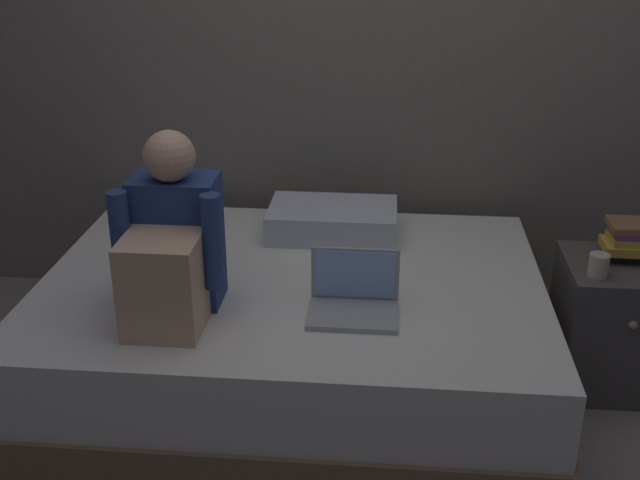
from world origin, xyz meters
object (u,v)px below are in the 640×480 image
(pillow, at_px, (333,220))
(book_stack, at_px, (633,240))
(nightstand, at_px, (614,324))
(laptop, at_px, (354,298))
(bed, at_px, (293,332))
(mug, at_px, (599,265))
(person_sitting, at_px, (172,248))

(pillow, bearing_deg, book_stack, -11.74)
(nightstand, relative_size, book_stack, 2.23)
(book_stack, bearing_deg, laptop, -157.00)
(bed, xyz_separation_m, book_stack, (1.34, 0.20, 0.37))
(nightstand, bearing_deg, pillow, 165.13)
(laptop, bearing_deg, nightstand, 21.01)
(book_stack, bearing_deg, nightstand, -124.32)
(pillow, xyz_separation_m, mug, (1.05, -0.43, 0.03))
(nightstand, height_order, person_sitting, person_sitting)
(person_sitting, distance_m, laptop, 0.67)
(person_sitting, relative_size, book_stack, 2.72)
(person_sitting, distance_m, pillow, 0.94)
(nightstand, xyz_separation_m, mug, (-0.13, -0.12, 0.31))
(bed, xyz_separation_m, mug, (1.17, 0.02, 0.34))
(pillow, bearing_deg, nightstand, -14.87)
(bed, height_order, book_stack, book_stack)
(person_sitting, distance_m, book_stack, 1.80)
(bed, xyz_separation_m, nightstand, (1.30, 0.14, 0.03))
(bed, distance_m, mug, 1.22)
(laptop, relative_size, pillow, 0.57)
(mug, bearing_deg, bed, -179.13)
(book_stack, relative_size, mug, 2.67)
(pillow, height_order, mug, mug)
(laptop, xyz_separation_m, pillow, (-0.13, 0.71, 0.01))
(laptop, bearing_deg, mug, 17.10)
(laptop, height_order, pillow, laptop)
(laptop, bearing_deg, book_stack, 23.00)
(book_stack, distance_m, mug, 0.25)
(bed, relative_size, mug, 22.22)
(bed, bearing_deg, laptop, -45.86)
(nightstand, xyz_separation_m, person_sitting, (-1.68, -0.45, 0.47))
(bed, xyz_separation_m, laptop, (0.26, -0.26, 0.30))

